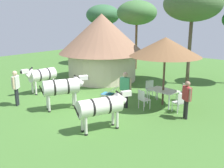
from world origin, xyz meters
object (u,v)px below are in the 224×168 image
Objects in this scene: thatched_hut at (102,44)px; patio_chair_near_lawn at (143,98)px; guest_beside_umbrella at (187,96)px; acacia_tree_far_lawn at (137,13)px; patio_chair_east_end at (184,91)px; standing_watcher at (16,85)px; patio_chair_near_hut at (180,101)px; striped_lounge_chair at (109,93)px; acacia_tree_behind_hut at (103,15)px; zebra_nearest_camera at (62,87)px; acacia_tree_right_background at (193,4)px; shade_umbrella at (165,47)px; zebra_toward_hut at (101,106)px; patio_dining_table at (163,92)px; patio_chair_west_end at (150,88)px; guest_behind_table at (125,86)px; zebra_by_umbrella at (42,75)px.

patio_chair_near_lawn is (5.41, -3.12, -1.87)m from thatched_hut.
acacia_tree_far_lawn is (-7.77, 7.32, 3.43)m from guest_beside_umbrella.
patio_chair_east_end is 8.15m from standing_watcher.
striped_lounge_chair is (-3.78, -0.41, -0.27)m from patio_chair_near_hut.
patio_chair_east_end is at bearing -27.55° from acacia_tree_behind_hut.
thatched_hut is 2.73× the size of zebra_nearest_camera.
standing_watcher is at bearing -67.69° from acacia_tree_behind_hut.
acacia_tree_behind_hut reaches higher than patio_chair_near_lawn.
patio_chair_near_hut is 0.15× the size of acacia_tree_right_background.
standing_watcher reaches higher than patio_chair_near_lawn.
acacia_tree_far_lawn is at bearing 69.85° from patio_chair_near_hut.
thatched_hut is 3.34× the size of standing_watcher.
shade_umbrella is 0.65× the size of acacia_tree_behind_hut.
shade_umbrella is 3.70× the size of patio_chair_east_end.
shade_umbrella reaches higher than zebra_toward_hut.
acacia_tree_behind_hut reaches higher than zebra_nearest_camera.
guest_beside_umbrella is at bearing -30.52° from patio_dining_table.
patio_chair_west_end is 4.64m from zebra_nearest_camera.
standing_watcher is 0.29× the size of acacia_tree_right_background.
acacia_tree_behind_hut reaches higher than zebra_toward_hut.
guest_behind_table is 5.16m from standing_watcher.
patio_chair_near_lawn is at bearing -107.68° from patio_dining_table.
acacia_tree_behind_hut reaches higher than shade_umbrella.
patio_chair_near_lawn and patio_chair_near_hut have the same top height.
shade_umbrella is at bearing -139.44° from guest_behind_table.
zebra_by_umbrella reaches higher than striped_lounge_chair.
acacia_tree_far_lawn is at bearing -70.72° from guest_behind_table.
guest_beside_umbrella is at bearing -33.08° from acacia_tree_behind_hut.
acacia_tree_right_background is at bearing 100.77° from patio_dining_table.
thatched_hut reaches higher than zebra_by_umbrella.
patio_chair_east_end is at bearing 136.05° from patio_chair_west_end.
acacia_tree_right_background is 5.60m from acacia_tree_far_lawn.
zebra_toward_hut is at bearing -84.59° from guest_beside_umbrella.
zebra_toward_hut is 0.41× the size of acacia_tree_far_lawn.
patio_chair_east_end is (-0.58, 1.57, 0.00)m from patio_chair_near_hut.
zebra_toward_hut is at bearing -178.32° from patio_chair_near_hut.
striped_lounge_chair is 3.97m from zebra_by_umbrella.
zebra_toward_hut is (0.79, -4.63, 0.40)m from patio_chair_west_end.
standing_watcher is 1.84× the size of striped_lounge_chair.
shade_umbrella is 3.78m from striped_lounge_chair.
zebra_nearest_camera reaches higher than patio_chair_near_lawn.
guest_behind_table reaches higher than patio_chair_west_end.
zebra_by_umbrella is 10.26m from acacia_tree_behind_hut.
zebra_nearest_camera is (2.58, -5.48, -1.36)m from thatched_hut.
patio_chair_near_lawn is 2.43m from patio_chair_east_end.
shade_umbrella is at bearing 90.00° from patio_chair_west_end.
standing_watcher is 0.82× the size of zebra_nearest_camera.
shade_umbrella is at bearing 90.00° from patio_chair_east_end.
patio_dining_table is at bearing -173.38° from guest_beside_umbrella.
acacia_tree_far_lawn is at bearing 9.07° from striped_lounge_chair.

